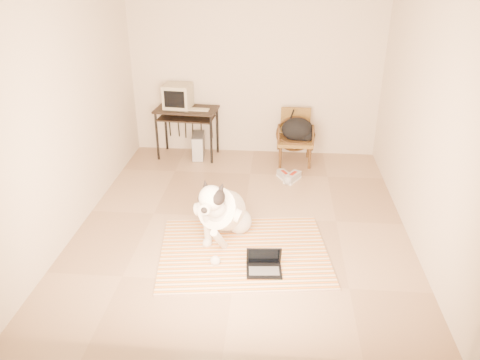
# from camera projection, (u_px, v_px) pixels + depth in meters

# --- Properties ---
(floor) EXTENTS (4.50, 4.50, 0.00)m
(floor) POSITION_uv_depth(u_px,v_px,m) (244.00, 217.00, 5.98)
(floor) COLOR #A07F62
(floor) RESTS_ON ground
(wall_back) EXTENTS (4.50, 0.00, 4.50)m
(wall_back) POSITION_uv_depth(u_px,v_px,m) (255.00, 72.00, 7.41)
(wall_back) COLOR beige
(wall_back) RESTS_ON floor
(wall_front) EXTENTS (4.50, 0.00, 4.50)m
(wall_front) POSITION_uv_depth(u_px,v_px,m) (220.00, 214.00, 3.38)
(wall_front) COLOR beige
(wall_front) RESTS_ON floor
(wall_left) EXTENTS (0.00, 4.50, 4.50)m
(wall_left) POSITION_uv_depth(u_px,v_px,m) (76.00, 112.00, 5.55)
(wall_left) COLOR beige
(wall_left) RESTS_ON floor
(wall_right) EXTENTS (0.00, 4.50, 4.50)m
(wall_right) POSITION_uv_depth(u_px,v_px,m) (422.00, 121.00, 5.24)
(wall_right) COLOR beige
(wall_right) RESTS_ON floor
(rug) EXTENTS (2.03, 1.66, 0.02)m
(rug) POSITION_uv_depth(u_px,v_px,m) (244.00, 252.00, 5.28)
(rug) COLOR orange
(rug) RESTS_ON floor
(dog) EXTENTS (0.63, 1.24, 0.89)m
(dog) POSITION_uv_depth(u_px,v_px,m) (222.00, 212.00, 5.40)
(dog) COLOR silver
(dog) RESTS_ON rug
(laptop) EXTENTS (0.39, 0.30, 0.26)m
(laptop) POSITION_uv_depth(u_px,v_px,m) (264.00, 265.00, 4.93)
(laptop) COLOR black
(laptop) RESTS_ON rug
(computer_desk) EXTENTS (1.02, 0.63, 0.82)m
(computer_desk) POSITION_uv_depth(u_px,v_px,m) (187.00, 116.00, 7.49)
(computer_desk) COLOR black
(computer_desk) RESTS_ON floor
(crt_monitor) EXTENTS (0.45, 0.43, 0.37)m
(crt_monitor) POSITION_uv_depth(u_px,v_px,m) (178.00, 96.00, 7.43)
(crt_monitor) COLOR tan
(crt_monitor) RESTS_ON computer_desk
(desk_keyboard) EXTENTS (0.35, 0.15, 0.02)m
(desk_keyboard) POSITION_uv_depth(u_px,v_px,m) (198.00, 110.00, 7.37)
(desk_keyboard) COLOR tan
(desk_keyboard) RESTS_ON computer_desk
(pc_tower) EXTENTS (0.22, 0.44, 0.40)m
(pc_tower) POSITION_uv_depth(u_px,v_px,m) (198.00, 146.00, 7.66)
(pc_tower) COLOR #4F4F52
(pc_tower) RESTS_ON floor
(rattan_chair) EXTENTS (0.55, 0.54, 0.84)m
(rattan_chair) POSITION_uv_depth(u_px,v_px,m) (295.00, 137.00, 7.43)
(rattan_chair) COLOR olive
(rattan_chair) RESTS_ON floor
(backpack) EXTENTS (0.53, 0.41, 0.37)m
(backpack) POSITION_uv_depth(u_px,v_px,m) (299.00, 130.00, 7.30)
(backpack) COLOR black
(backpack) RESTS_ON rattan_chair
(sneaker_left) EXTENTS (0.26, 0.33, 0.11)m
(sneaker_left) POSITION_uv_depth(u_px,v_px,m) (285.00, 176.00, 6.97)
(sneaker_left) COLOR white
(sneaker_left) RESTS_ON floor
(sneaker_right) EXTENTS (0.28, 0.35, 0.12)m
(sneaker_right) POSITION_uv_depth(u_px,v_px,m) (292.00, 178.00, 6.93)
(sneaker_right) COLOR white
(sneaker_right) RESTS_ON floor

